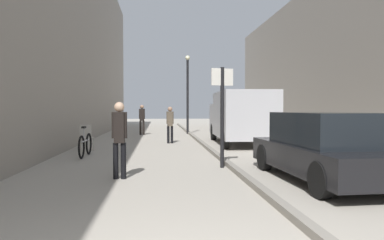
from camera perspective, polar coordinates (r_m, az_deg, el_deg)
The scene contains 13 objects.
ground_plane at distance 14.54m, azimuth -4.27°, elevation -4.24°, with size 80.00×80.00×0.00m, color #A8A093.
building_facade_left at distance 15.67m, azimuth -23.93°, elevation 15.19°, with size 2.95×40.00×10.39m, color gray.
building_facade_across at distance 17.51m, azimuth 28.09°, elevation 10.51°, with size 2.05×40.00×8.48m, color gray.
kerb_strip at distance 14.65m, azimuth 1.93°, elevation -3.95°, with size 0.16×40.00×0.12m, color gray.
pedestrian_main_foreground at distance 15.77m, azimuth -3.53°, elevation -0.35°, with size 0.32×0.21×1.62m.
pedestrian_mid_block at distance 7.90m, azimuth -11.54°, elevation -2.30°, with size 0.33×0.22×1.68m.
pedestrian_far_crossing at distance 21.05m, azimuth -8.02°, elevation 0.39°, with size 0.35×0.23×1.76m.
delivery_van at distance 15.57m, azimuth 7.77°, elevation 0.63°, with size 2.30×5.65×2.24m.
parked_car at distance 8.08m, azimuth 20.43°, elevation -4.11°, with size 1.99×4.27×1.45m.
street_sign_post at distance 9.23m, azimuth 4.86°, elevation 1.90°, with size 0.59×0.16×2.60m.
lamp_post at distance 21.72m, azimuth -0.71°, elevation 4.96°, with size 0.28×0.28×4.76m.
bicycle_leaning at distance 11.88m, azimuth -16.72°, elevation -3.81°, with size 0.10×1.77×0.98m.
cafe_chair_near_window at distance 13.67m, azimuth -16.57°, elevation -2.39°, with size 0.59×0.59×0.94m.
Camera 1 is at (-0.27, -2.45, 1.53)m, focal length 33.32 mm.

